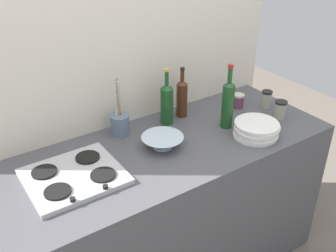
{
  "coord_description": "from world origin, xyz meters",
  "views": [
    {
      "loc": [
        -0.96,
        -1.43,
        1.99
      ],
      "look_at": [
        0.0,
        0.0,
        1.02
      ],
      "focal_mm": 42.13,
      "sensor_mm": 36.0,
      "label": 1
    }
  ],
  "objects_px": {
    "condiment_jar_front": "(266,99)",
    "plate_stack": "(256,129)",
    "wine_bottle_mid_right": "(167,103)",
    "condiment_jar_rear": "(280,109)",
    "wine_bottle_mid_left": "(182,97)",
    "stovetop_hob": "(74,176)",
    "utensil_crock": "(120,123)",
    "mixing_bowl": "(163,141)",
    "condiment_jar_spare": "(238,101)",
    "wine_bottle_leftmost": "(228,103)"
  },
  "relations": [
    {
      "from": "condiment_jar_front",
      "to": "plate_stack",
      "type": "bearing_deg",
      "value": -144.31
    },
    {
      "from": "wine_bottle_mid_right",
      "to": "condiment_jar_rear",
      "type": "relative_size",
      "value": 3.1
    },
    {
      "from": "wine_bottle_mid_left",
      "to": "condiment_jar_rear",
      "type": "relative_size",
      "value": 2.81
    },
    {
      "from": "plate_stack",
      "to": "wine_bottle_mid_right",
      "type": "relative_size",
      "value": 0.74
    },
    {
      "from": "stovetop_hob",
      "to": "wine_bottle_mid_right",
      "type": "distance_m",
      "value": 0.68
    },
    {
      "from": "utensil_crock",
      "to": "condiment_jar_rear",
      "type": "distance_m",
      "value": 0.93
    },
    {
      "from": "mixing_bowl",
      "to": "condiment_jar_spare",
      "type": "xyz_separation_m",
      "value": [
        0.63,
        0.12,
        0.01
      ]
    },
    {
      "from": "wine_bottle_mid_right",
      "to": "condiment_jar_rear",
      "type": "xyz_separation_m",
      "value": [
        0.58,
        -0.31,
        -0.07
      ]
    },
    {
      "from": "plate_stack",
      "to": "wine_bottle_mid_left",
      "type": "relative_size",
      "value": 0.82
    },
    {
      "from": "wine_bottle_mid_left",
      "to": "mixing_bowl",
      "type": "distance_m",
      "value": 0.37
    },
    {
      "from": "condiment_jar_spare",
      "to": "condiment_jar_rear",
      "type": "bearing_deg",
      "value": -66.13
    },
    {
      "from": "stovetop_hob",
      "to": "wine_bottle_mid_left",
      "type": "height_order",
      "value": "wine_bottle_mid_left"
    },
    {
      "from": "wine_bottle_mid_right",
      "to": "condiment_jar_rear",
      "type": "distance_m",
      "value": 0.66
    },
    {
      "from": "wine_bottle_mid_left",
      "to": "condiment_jar_spare",
      "type": "bearing_deg",
      "value": -16.63
    },
    {
      "from": "wine_bottle_leftmost",
      "to": "condiment_jar_spare",
      "type": "xyz_separation_m",
      "value": [
        0.22,
        0.14,
        -0.1
      ]
    },
    {
      "from": "wine_bottle_mid_right",
      "to": "wine_bottle_mid_left",
      "type": "bearing_deg",
      "value": 12.87
    },
    {
      "from": "mixing_bowl",
      "to": "condiment_jar_front",
      "type": "xyz_separation_m",
      "value": [
        0.77,
        0.02,
        0.02
      ]
    },
    {
      "from": "plate_stack",
      "to": "condiment_jar_front",
      "type": "bearing_deg",
      "value": 35.69
    },
    {
      "from": "plate_stack",
      "to": "utensil_crock",
      "type": "distance_m",
      "value": 0.73
    },
    {
      "from": "wine_bottle_leftmost",
      "to": "utensil_crock",
      "type": "xyz_separation_m",
      "value": [
        -0.53,
        0.26,
        -0.08
      ]
    },
    {
      "from": "stovetop_hob",
      "to": "condiment_jar_rear",
      "type": "distance_m",
      "value": 1.23
    },
    {
      "from": "wine_bottle_mid_left",
      "to": "condiment_jar_rear",
      "type": "xyz_separation_m",
      "value": [
        0.46,
        -0.34,
        -0.06
      ]
    },
    {
      "from": "mixing_bowl",
      "to": "stovetop_hob",
      "type": "bearing_deg",
      "value": 179.94
    },
    {
      "from": "stovetop_hob",
      "to": "plate_stack",
      "type": "xyz_separation_m",
      "value": [
        0.96,
        -0.19,
        0.03
      ]
    },
    {
      "from": "plate_stack",
      "to": "wine_bottle_mid_left",
      "type": "bearing_deg",
      "value": 114.99
    },
    {
      "from": "stovetop_hob",
      "to": "plate_stack",
      "type": "distance_m",
      "value": 0.98
    },
    {
      "from": "utensil_crock",
      "to": "wine_bottle_mid_right",
      "type": "bearing_deg",
      "value": -8.4
    },
    {
      "from": "stovetop_hob",
      "to": "utensil_crock",
      "type": "bearing_deg",
      "value": 33.24
    },
    {
      "from": "condiment_jar_spare",
      "to": "wine_bottle_leftmost",
      "type": "bearing_deg",
      "value": -147.31
    },
    {
      "from": "wine_bottle_leftmost",
      "to": "wine_bottle_mid_left",
      "type": "bearing_deg",
      "value": 117.73
    },
    {
      "from": "stovetop_hob",
      "to": "wine_bottle_mid_right",
      "type": "xyz_separation_m",
      "value": [
        0.64,
        0.2,
        0.11
      ]
    },
    {
      "from": "plate_stack",
      "to": "condiment_jar_front",
      "type": "height_order",
      "value": "condiment_jar_front"
    },
    {
      "from": "condiment_jar_spare",
      "to": "condiment_jar_front",
      "type": "bearing_deg",
      "value": -35.56
    },
    {
      "from": "wine_bottle_leftmost",
      "to": "wine_bottle_mid_right",
      "type": "xyz_separation_m",
      "value": [
        -0.25,
        0.22,
        -0.02
      ]
    },
    {
      "from": "stovetop_hob",
      "to": "wine_bottle_leftmost",
      "type": "distance_m",
      "value": 0.9
    },
    {
      "from": "wine_bottle_mid_right",
      "to": "utensil_crock",
      "type": "height_order",
      "value": "wine_bottle_mid_right"
    },
    {
      "from": "mixing_bowl",
      "to": "condiment_jar_front",
      "type": "height_order",
      "value": "condiment_jar_front"
    },
    {
      "from": "mixing_bowl",
      "to": "condiment_jar_spare",
      "type": "distance_m",
      "value": 0.65
    },
    {
      "from": "stovetop_hob",
      "to": "mixing_bowl",
      "type": "distance_m",
      "value": 0.48
    },
    {
      "from": "wine_bottle_mid_left",
      "to": "condiment_jar_spare",
      "type": "height_order",
      "value": "wine_bottle_mid_left"
    },
    {
      "from": "wine_bottle_mid_left",
      "to": "condiment_jar_spare",
      "type": "xyz_separation_m",
      "value": [
        0.35,
        -0.1,
        -0.07
      ]
    },
    {
      "from": "wine_bottle_leftmost",
      "to": "wine_bottle_mid_left",
      "type": "xyz_separation_m",
      "value": [
        -0.13,
        0.25,
        -0.03
      ]
    },
    {
      "from": "wine_bottle_mid_right",
      "to": "condiment_jar_spare",
      "type": "distance_m",
      "value": 0.49
    },
    {
      "from": "stovetop_hob",
      "to": "condiment_jar_front",
      "type": "xyz_separation_m",
      "value": [
        1.25,
        0.02,
        0.04
      ]
    },
    {
      "from": "plate_stack",
      "to": "condiment_jar_rear",
      "type": "xyz_separation_m",
      "value": [
        0.26,
        0.07,
        0.01
      ]
    },
    {
      "from": "wine_bottle_leftmost",
      "to": "mixing_bowl",
      "type": "height_order",
      "value": "wine_bottle_leftmost"
    },
    {
      "from": "utensil_crock",
      "to": "mixing_bowl",
      "type": "bearing_deg",
      "value": -64.42
    },
    {
      "from": "wine_bottle_leftmost",
      "to": "wine_bottle_mid_right",
      "type": "relative_size",
      "value": 1.11
    },
    {
      "from": "plate_stack",
      "to": "condiment_jar_spare",
      "type": "relative_size",
      "value": 2.86
    },
    {
      "from": "wine_bottle_mid_right",
      "to": "condiment_jar_rear",
      "type": "height_order",
      "value": "wine_bottle_mid_right"
    }
  ]
}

